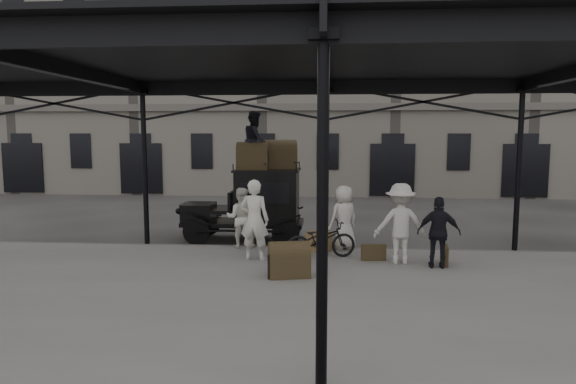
{
  "coord_description": "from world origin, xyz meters",
  "views": [
    {
      "loc": [
        0.07,
        -11.76,
        3.27
      ],
      "look_at": [
        -1.0,
        1.6,
        1.7
      ],
      "focal_mm": 32.0,
      "sensor_mm": 36.0,
      "label": 1
    }
  ],
  "objects_px": {
    "taxi": "(257,201)",
    "steamer_trunk_roof_near": "(253,158)",
    "steamer_trunk_platform": "(289,262)",
    "porter_left": "(254,220)",
    "porter_official": "(439,233)",
    "bicycle": "(321,240)"
  },
  "relations": [
    {
      "from": "taxi",
      "to": "steamer_trunk_roof_near",
      "type": "xyz_separation_m",
      "value": [
        -0.08,
        -0.25,
        1.31
      ]
    },
    {
      "from": "steamer_trunk_platform",
      "to": "taxi",
      "type": "bearing_deg",
      "value": 94.47
    },
    {
      "from": "porter_left",
      "to": "porter_official",
      "type": "distance_m",
      "value": 4.36
    },
    {
      "from": "porter_left",
      "to": "bicycle",
      "type": "height_order",
      "value": "porter_left"
    },
    {
      "from": "porter_official",
      "to": "taxi",
      "type": "bearing_deg",
      "value": -27.36
    },
    {
      "from": "porter_official",
      "to": "bicycle",
      "type": "distance_m",
      "value": 2.83
    },
    {
      "from": "bicycle",
      "to": "steamer_trunk_platform",
      "type": "height_order",
      "value": "bicycle"
    },
    {
      "from": "bicycle",
      "to": "steamer_trunk_roof_near",
      "type": "bearing_deg",
      "value": 22.96
    },
    {
      "from": "porter_official",
      "to": "steamer_trunk_platform",
      "type": "height_order",
      "value": "porter_official"
    },
    {
      "from": "porter_left",
      "to": "steamer_trunk_roof_near",
      "type": "xyz_separation_m",
      "value": [
        -0.41,
        2.59,
        1.37
      ]
    },
    {
      "from": "steamer_trunk_platform",
      "to": "porter_left",
      "type": "bearing_deg",
      "value": 111.69
    },
    {
      "from": "steamer_trunk_roof_near",
      "to": "porter_official",
      "type": "bearing_deg",
      "value": -33.12
    },
    {
      "from": "taxi",
      "to": "steamer_trunk_roof_near",
      "type": "bearing_deg",
      "value": -108.07
    },
    {
      "from": "taxi",
      "to": "steamer_trunk_platform",
      "type": "xyz_separation_m",
      "value": [
        1.29,
        -4.26,
        -0.73
      ]
    },
    {
      "from": "steamer_trunk_roof_near",
      "to": "bicycle",
      "type": "bearing_deg",
      "value": -49.48
    },
    {
      "from": "bicycle",
      "to": "steamer_trunk_roof_near",
      "type": "relative_size",
      "value": 1.94
    },
    {
      "from": "taxi",
      "to": "porter_left",
      "type": "relative_size",
      "value": 1.84
    },
    {
      "from": "porter_left",
      "to": "steamer_trunk_roof_near",
      "type": "height_order",
      "value": "steamer_trunk_roof_near"
    },
    {
      "from": "taxi",
      "to": "porter_left",
      "type": "bearing_deg",
      "value": -83.37
    },
    {
      "from": "steamer_trunk_platform",
      "to": "bicycle",
      "type": "bearing_deg",
      "value": 56.25
    },
    {
      "from": "taxi",
      "to": "porter_official",
      "type": "distance_m",
      "value": 5.71
    },
    {
      "from": "porter_left",
      "to": "steamer_trunk_platform",
      "type": "xyz_separation_m",
      "value": [
        0.96,
        -1.42,
        -0.67
      ]
    }
  ]
}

